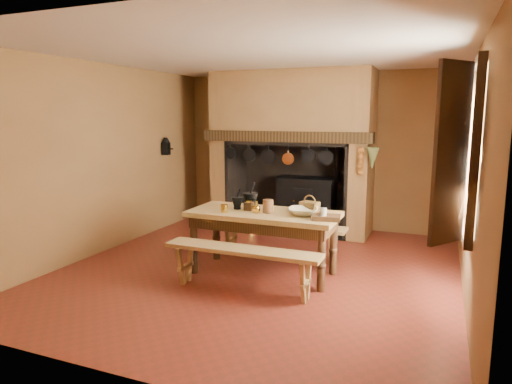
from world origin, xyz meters
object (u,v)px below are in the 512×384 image
iron_range (307,202)px  mixing_bowl (303,211)px  wicker_basket (310,206)px  coffee_grinder (249,206)px  bench_front (242,259)px  work_table (264,222)px

iron_range → mixing_bowl: (0.67, -2.55, 0.39)m
mixing_bowl → wicker_basket: (0.02, 0.23, 0.03)m
coffee_grinder → mixing_bowl: coffee_grinder is taller
bench_front → coffee_grinder: (-0.21, 0.69, 0.49)m
work_table → mixing_bowl: size_ratio=5.26×
bench_front → work_table: bearing=90.0°
iron_range → mixing_bowl: bearing=-75.2°
bench_front → mixing_bowl: 0.98m
bench_front → wicker_basket: 1.17m
coffee_grinder → mixing_bowl: size_ratio=0.45×
work_table → mixing_bowl: bearing=-0.3°
work_table → bench_front: 0.74m
bench_front → mixing_bowl: bearing=52.2°
wicker_basket → work_table: bearing=-143.1°
work_table → wicker_basket: size_ratio=7.35×
iron_range → mixing_bowl: 2.67m
mixing_bowl → coffee_grinder: bearing=178.9°
work_table → coffee_grinder: 0.28m
iron_range → work_table: iron_range is taller
mixing_bowl → wicker_basket: wicker_basket is taller
iron_range → wicker_basket: iron_range is taller
bench_front → iron_range: bearing=92.7°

